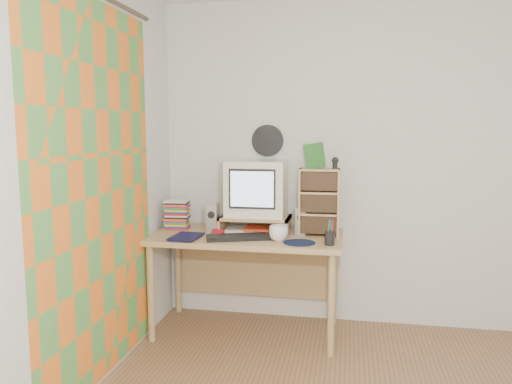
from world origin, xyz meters
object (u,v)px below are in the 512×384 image
at_px(dvd_stack, 177,213).
at_px(cd_rack, 319,202).
at_px(mug, 279,233).
at_px(desk, 248,250).
at_px(keyboard, 238,237).
at_px(crt_monitor, 256,188).
at_px(diary, 174,234).

height_order(dvd_stack, cd_rack, cd_rack).
height_order(dvd_stack, mug, dvd_stack).
bearing_deg(mug, desk, 139.86).
xyz_separation_m(keyboard, mug, (0.29, 0.01, 0.04)).
distance_m(crt_monitor, diary, 0.71).
bearing_deg(keyboard, desk, 65.02).
bearing_deg(dvd_stack, cd_rack, -6.69).
bearing_deg(desk, diary, -151.41).
xyz_separation_m(keyboard, cd_rack, (0.55, 0.26, 0.23)).
relative_size(desk, diary, 5.98).
distance_m(dvd_stack, mug, 0.88).
height_order(keyboard, dvd_stack, dvd_stack).
relative_size(desk, cd_rack, 2.87).
bearing_deg(dvd_stack, keyboard, -32.50).
bearing_deg(crt_monitor, desk, -119.95).
relative_size(crt_monitor, diary, 1.87).
bearing_deg(diary, desk, 31.61).
relative_size(cd_rack, diary, 2.09).
relative_size(keyboard, diary, 1.90).
bearing_deg(dvd_stack, diary, -80.26).
height_order(desk, cd_rack, cd_rack).
bearing_deg(cd_rack, keyboard, -155.92).
bearing_deg(keyboard, mug, -17.27).
relative_size(desk, mug, 10.38).
bearing_deg(desk, keyboard, -95.43).
bearing_deg(diary, mug, 6.38).
bearing_deg(dvd_stack, mug, -23.40).
relative_size(desk, crt_monitor, 3.19).
relative_size(keyboard, dvd_stack, 1.78).
relative_size(cd_rack, mug, 3.62).
relative_size(keyboard, mug, 3.31).
bearing_deg(diary, keyboard, 7.04).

